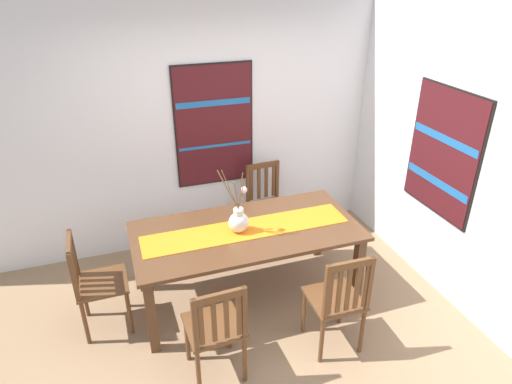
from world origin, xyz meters
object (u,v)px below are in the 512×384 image
Objects in this scene: chair_2 at (216,328)px; painting_on_side_wall at (444,153)px; chair_1 at (94,281)px; chair_0 at (338,299)px; centerpiece_vase at (239,220)px; painting_on_back_wall at (214,126)px; chair_3 at (267,203)px; dining_table at (247,238)px.

painting_on_side_wall reaches higher than chair_2.
chair_0 is at bearing -25.78° from chair_1.
chair_0 is 1.00m from chair_2.
painting_on_side_wall is (1.32, 0.60, 0.86)m from chair_0.
centerpiece_vase is 0.46× the size of painting_on_back_wall.
painting_on_side_wall is (1.79, -1.44, 0.01)m from painting_on_back_wall.
painting_on_side_wall is (3.16, -0.29, 0.87)m from chair_1.
chair_2 is 2.25m from painting_on_back_wall.
painting_on_back_wall is (-0.47, 2.04, 0.85)m from chair_0.
centerpiece_vase reaches higher than chair_3.
chair_3 is at bearing 58.86° from dining_table.
chair_2 is at bearing -45.73° from chair_1.
chair_3 is 0.79× the size of painting_on_side_wall.
dining_table is at bearing -90.83° from painting_on_back_wall.
centerpiece_vase is 1.11m from chair_3.
painting_on_back_wall reaches higher than centerpiece_vase.
chair_1 is 3.30m from painting_on_side_wall.
chair_0 is 1.72m from chair_3.
chair_0 is at bearing -90.82° from chair_3.
centerpiece_vase is at bearing -124.30° from chair_3.
centerpiece_vase is 1.09m from chair_0.
dining_table is 1.01m from chair_0.
chair_1 is 0.99× the size of chair_3.
dining_table is 1.74× the size of painting_on_side_wall.
painting_on_back_wall is (1.38, 1.14, 0.86)m from chair_1.
chair_1 is (-1.85, 0.89, -0.01)m from chair_0.
chair_1 is (-1.36, 0.02, -0.16)m from dining_table.
chair_2 is 0.69× the size of painting_on_back_wall.
centerpiece_vase is at bearing -94.54° from painting_on_back_wall.
dining_table is 2.24× the size of chair_2.
centerpiece_vase is 0.66× the size of chair_1.
chair_2 is 1.98m from chair_3.
chair_2 is 2.55m from painting_on_side_wall.
painting_on_side_wall is (1.88, -0.26, 0.50)m from centerpiece_vase.
dining_table is 2.22× the size of chair_1.
chair_0 is 2.26m from painting_on_back_wall.
chair_0 reaches higher than chair_2.
chair_1 is at bearing 179.29° from dining_table.
painting_on_back_wall reaches higher than painting_on_side_wall.
painting_on_back_wall is at bearing 141.20° from painting_on_side_wall.
painting_on_side_wall is at bearing 24.48° from chair_0.
chair_0 is 1.68m from painting_on_side_wall.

